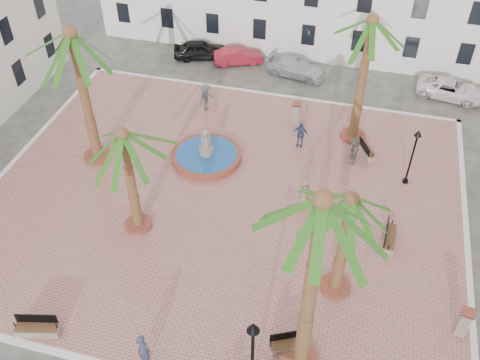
{
  "coord_description": "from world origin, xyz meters",
  "views": [
    {
      "loc": [
        6.53,
        -20.68,
        20.56
      ],
      "look_at": [
        1.0,
        0.0,
        1.6
      ],
      "focal_mm": 40.0,
      "sensor_mm": 36.0,
      "label": 1
    }
  ],
  "objects_px": {
    "palm_e": "(349,212)",
    "car_red": "(238,56)",
    "palm_nw": "(74,49)",
    "bench_se": "(289,344)",
    "pedestrian_east": "(354,150)",
    "pedestrian_fountain_b": "(300,134)",
    "fountain": "(207,155)",
    "cyclist_a": "(143,349)",
    "bench_e": "(389,239)",
    "car_black": "(200,50)",
    "bollard_n": "(296,113)",
    "car_white": "(451,89)",
    "bench_ne": "(366,151)",
    "lamppost_e": "(414,148)",
    "car_silver": "(296,68)",
    "pedestrian_fountain_a": "(304,194)",
    "pedestrian_north": "(206,97)",
    "bench_s": "(37,329)",
    "palm_s": "(320,222)",
    "bollard_e": "(464,322)",
    "palm_sw": "(124,147)",
    "lamppost_s": "(253,346)",
    "palm_ne": "(370,35)"
  },
  "relations": [
    {
      "from": "fountain",
      "to": "palm_ne",
      "type": "height_order",
      "value": "palm_ne"
    },
    {
      "from": "palm_nw",
      "to": "bollard_e",
      "type": "distance_m",
      "value": 22.74
    },
    {
      "from": "bench_ne",
      "to": "car_white",
      "type": "height_order",
      "value": "car_white"
    },
    {
      "from": "palm_nw",
      "to": "lamppost_e",
      "type": "relative_size",
      "value": 2.31
    },
    {
      "from": "palm_nw",
      "to": "car_black",
      "type": "bearing_deg",
      "value": 81.24
    },
    {
      "from": "pedestrian_east",
      "to": "car_white",
      "type": "xyz_separation_m",
      "value": [
        5.79,
        9.13,
        -0.39
      ]
    },
    {
      "from": "cyclist_a",
      "to": "bench_e",
      "type": "bearing_deg",
      "value": -122.2
    },
    {
      "from": "bollard_e",
      "to": "car_red",
      "type": "xyz_separation_m",
      "value": [
        -15.52,
        20.5,
        -0.34
      ]
    },
    {
      "from": "bench_e",
      "to": "bench_ne",
      "type": "height_order",
      "value": "bench_e"
    },
    {
      "from": "palm_s",
      "to": "car_black",
      "type": "bearing_deg",
      "value": 117.03
    },
    {
      "from": "palm_sw",
      "to": "bench_s",
      "type": "xyz_separation_m",
      "value": [
        -1.66,
        -7.1,
        -4.96
      ]
    },
    {
      "from": "lamppost_e",
      "to": "car_silver",
      "type": "distance_m",
      "value": 13.38
    },
    {
      "from": "bench_se",
      "to": "lamppost_s",
      "type": "height_order",
      "value": "lamppost_s"
    },
    {
      "from": "cyclist_a",
      "to": "car_red",
      "type": "xyz_separation_m",
      "value": [
        -2.82,
        25.26,
        -0.42
      ]
    },
    {
      "from": "car_white",
      "to": "lamppost_s",
      "type": "bearing_deg",
      "value": 170.64
    },
    {
      "from": "bench_s",
      "to": "cyclist_a",
      "type": "relative_size",
      "value": 1.13
    },
    {
      "from": "palm_s",
      "to": "bollard_e",
      "type": "xyz_separation_m",
      "value": [
        6.45,
        3.21,
        -7.6
      ]
    },
    {
      "from": "fountain",
      "to": "palm_sw",
      "type": "xyz_separation_m",
      "value": [
        -1.77,
        -6.22,
        4.96
      ]
    },
    {
      "from": "palm_sw",
      "to": "bench_e",
      "type": "height_order",
      "value": "palm_sw"
    },
    {
      "from": "bench_se",
      "to": "pedestrian_fountain_b",
      "type": "height_order",
      "value": "pedestrian_fountain_b"
    },
    {
      "from": "palm_nw",
      "to": "pedestrian_fountain_a",
      "type": "bearing_deg",
      "value": -4.6
    },
    {
      "from": "pedestrian_east",
      "to": "pedestrian_fountain_b",
      "type": "bearing_deg",
      "value": -107.94
    },
    {
      "from": "palm_sw",
      "to": "bollard_e",
      "type": "bearing_deg",
      "value": -8.38
    },
    {
      "from": "fountain",
      "to": "pedestrian_north",
      "type": "distance_m",
      "value": 5.33
    },
    {
      "from": "bench_se",
      "to": "fountain",
      "type": "bearing_deg",
      "value": 97.08
    },
    {
      "from": "bench_se",
      "to": "bench_s",
      "type": "bearing_deg",
      "value": 165.46
    },
    {
      "from": "car_black",
      "to": "car_red",
      "type": "relative_size",
      "value": 1.1
    },
    {
      "from": "bollard_n",
      "to": "car_white",
      "type": "distance_m",
      "value": 11.58
    },
    {
      "from": "palm_s",
      "to": "pedestrian_north",
      "type": "distance_m",
      "value": 20.68
    },
    {
      "from": "fountain",
      "to": "lamppost_e",
      "type": "xyz_separation_m",
      "value": [
        11.65,
        0.93,
        2.19
      ]
    },
    {
      "from": "lamppost_e",
      "to": "pedestrian_north",
      "type": "xyz_separation_m",
      "value": [
        -13.25,
        4.11,
        -1.53
      ]
    },
    {
      "from": "bench_s",
      "to": "lamppost_e",
      "type": "distance_m",
      "value": 20.86
    },
    {
      "from": "palm_e",
      "to": "lamppost_s",
      "type": "height_order",
      "value": "palm_e"
    },
    {
      "from": "palm_nw",
      "to": "bench_s",
      "type": "distance_m",
      "value": 13.95
    },
    {
      "from": "bench_e",
      "to": "pedestrian_fountain_a",
      "type": "xyz_separation_m",
      "value": [
        -4.65,
        1.44,
        0.66
      ]
    },
    {
      "from": "pedestrian_east",
      "to": "car_red",
      "type": "height_order",
      "value": "pedestrian_east"
    },
    {
      "from": "pedestrian_north",
      "to": "pedestrian_east",
      "type": "relative_size",
      "value": 1.09
    },
    {
      "from": "palm_sw",
      "to": "pedestrian_fountain_a",
      "type": "bearing_deg",
      "value": 24.11
    },
    {
      "from": "fountain",
      "to": "bollard_n",
      "type": "distance_m",
      "value": 6.76
    },
    {
      "from": "bench_s",
      "to": "palm_e",
      "type": "bearing_deg",
      "value": 12.0
    },
    {
      "from": "bench_ne",
      "to": "car_red",
      "type": "relative_size",
      "value": 0.44
    },
    {
      "from": "palm_e",
      "to": "car_red",
      "type": "relative_size",
      "value": 1.63
    },
    {
      "from": "palm_nw",
      "to": "palm_e",
      "type": "height_order",
      "value": "palm_nw"
    },
    {
      "from": "bollard_n",
      "to": "car_red",
      "type": "bearing_deg",
      "value": 129.79
    },
    {
      "from": "car_red",
      "to": "bench_ne",
      "type": "bearing_deg",
      "value": -153.75
    },
    {
      "from": "palm_nw",
      "to": "bench_se",
      "type": "xyz_separation_m",
      "value": [
        13.61,
        -9.66,
        -6.94
      ]
    },
    {
      "from": "fountain",
      "to": "palm_e",
      "type": "relative_size",
      "value": 0.69
    },
    {
      "from": "fountain",
      "to": "palm_nw",
      "type": "relative_size",
      "value": 0.5
    },
    {
      "from": "lamppost_e",
      "to": "pedestrian_north",
      "type": "distance_m",
      "value": 13.96
    },
    {
      "from": "bench_e",
      "to": "car_black",
      "type": "xyz_separation_m",
      "value": [
        -15.29,
        16.01,
        0.27
      ]
    }
  ]
}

